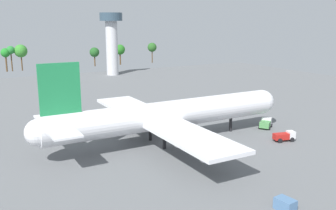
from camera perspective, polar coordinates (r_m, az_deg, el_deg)
ground_plane at (r=80.66m, az=0.00°, el=-5.70°), size 231.84×231.84×0.00m
cargo_airplane at (r=78.82m, az=-0.18°, el=-1.57°), size 57.96×49.73×18.24m
cargo_loader at (r=94.03m, az=14.63°, el=-2.69°), size 4.79×4.36×2.25m
baggage_tug at (r=84.99m, az=17.29°, el=-4.53°), size 4.95×3.11×2.13m
cargo_container_fore at (r=55.64m, az=17.38°, el=-14.22°), size 2.16×2.87×1.65m
safety_cone_nose at (r=94.34m, az=14.48°, el=-3.09°), size 0.59×0.59×0.85m
control_tower at (r=180.39m, az=-8.57°, el=10.11°), size 10.49×10.49×28.99m
tree_line_backdrop at (r=209.71m, az=-19.40°, el=7.59°), size 149.95×6.59×13.47m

